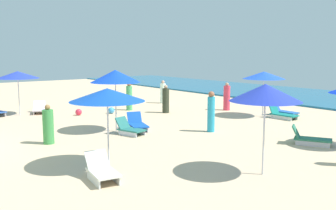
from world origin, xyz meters
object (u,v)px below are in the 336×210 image
Objects in this scene: lounge_chair_5_1 at (39,109)px; beachgoer_3 at (166,100)px; umbrella_2 at (264,75)px; umbrella_4 at (265,93)px; beach_ball_0 at (111,110)px; lounge_chair_2_0 at (284,112)px; lounge_chair_0_1 at (310,139)px; beachgoer_6 at (227,97)px; lounge_chair_2_1 at (282,114)px; beachgoer_1 at (211,112)px; beachgoer_2 at (129,97)px; lounge_chair_1_0 at (130,129)px; umbrella_1 at (115,76)px; beachgoer_7 at (163,93)px; beachgoer_5 at (48,126)px; lounge_chair_3_0 at (102,171)px; umbrella_3 at (107,95)px; beach_ball_1 at (79,112)px; umbrella_5 at (18,75)px; lounge_chair_1_1 at (137,124)px.

beachgoer_3 is (4.18, 5.76, 0.48)m from lounge_chair_5_1.
umbrella_2 is 0.94× the size of umbrella_4.
lounge_chair_5_1 is at bearing -128.60° from beach_ball_0.
beachgoer_3 reaches higher than lounge_chair_2_0.
lounge_chair_0_1 is 8.58m from beachgoer_6.
lounge_chair_2_0 is (-4.39, 4.56, 0.01)m from lounge_chair_0_1.
lounge_chair_2_0 is at bearing 29.27° from lounge_chair_2_1.
beachgoer_1 is 1.06× the size of beachgoer_2.
umbrella_4 is at bearing -104.23° from lounge_chair_1_0.
umbrella_1 is 9.41m from beachgoer_7.
lounge_chair_5_1 is at bearing 83.31° from lounge_chair_0_1.
lounge_chair_1_0 is at bearing 174.37° from lounge_chair_2_0.
lounge_chair_2_0 is 12.30m from beachgoer_5.
umbrella_4 is (6.64, 0.28, 2.06)m from lounge_chair_1_0.
umbrella_1 is at bearing 78.93° from lounge_chair_1_0.
lounge_chair_3_0 is 12.31m from beachgoer_2.
umbrella_3 is (3.44, -2.83, 1.92)m from lounge_chair_1_0.
lounge_chair_3_0 is 3.90× the size of beach_ball_1.
lounge_chair_2_0 is 3.50m from beachgoer_6.
beach_ball_0 is (2.53, 3.17, -0.07)m from lounge_chair_5_1.
lounge_chair_2_1 reaches higher than lounge_chair_2_0.
beachgoer_5 is at bearing -7.88° from umbrella_5.
beachgoer_6 is (-3.35, -0.89, 0.51)m from lounge_chair_2_0.
beachgoer_1 is (-5.01, 2.82, -1.46)m from umbrella_4.
beachgoer_2 is 2.37m from beachgoer_3.
lounge_chair_0_1 is 0.98× the size of beachgoer_7.
umbrella_4 reaches higher than beachgoer_6.
beachgoer_3 is (2.09, 1.13, -0.05)m from beachgoer_2.
lounge_chair_2_1 is 9.70m from umbrella_4.
beachgoer_7 is (-11.37, 10.46, 0.43)m from lounge_chair_3_0.
umbrella_3 is 9.99m from beach_ball_1.
umbrella_3 is at bearing -167.36° from lounge_chair_2_0.
beach_ball_0 is at bearing -57.75° from beachgoer_3.
lounge_chair_2_0 is 4.32× the size of beach_ball_1.
lounge_chair_5_1 is 0.89× the size of beachgoer_6.
beachgoer_2 is at bearing 143.10° from umbrella_1.
umbrella_3 is at bearing 78.47° from beachgoer_6.
umbrella_1 reaches higher than beach_ball_0.
beachgoer_2 is at bearing 79.38° from lounge_chair_1_1.
umbrella_2 is 1.45× the size of beachgoer_2.
lounge_chair_0_1 is 0.63× the size of umbrella_5.
beachgoer_6 reaches higher than beach_ball_0.
lounge_chair_2_0 is 12.17m from umbrella_3.
umbrella_5 reaches higher than beach_ball_1.
lounge_chair_5_1 is at bearing 122.21° from lounge_chair_1_1.
umbrella_4 is at bearing -149.52° from lounge_chair_2_1.
lounge_chair_0_1 is at bearing -68.04° from lounge_chair_1_0.
beachgoer_5 reaches higher than lounge_chair_1_0.
umbrella_1 is 8.99m from lounge_chair_2_1.
umbrella_3 is (1.89, -11.10, 1.95)m from lounge_chair_2_1.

